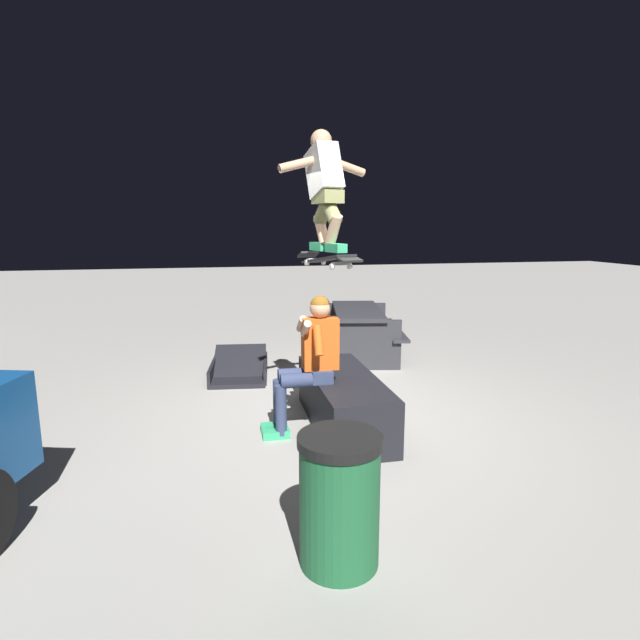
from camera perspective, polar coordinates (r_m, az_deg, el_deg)
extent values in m
plane|color=gray|center=(5.45, 1.76, -11.03)|extent=(40.00, 40.00, 0.00)
cube|color=black|center=(5.15, 2.72, -9.22)|extent=(1.73, 0.63, 0.53)
cube|color=#2D3856|center=(4.91, 0.00, -6.20)|extent=(0.32, 0.20, 0.12)
cube|color=#D15119|center=(4.83, 0.00, -2.68)|extent=(0.20, 0.34, 0.50)
sphere|color=tan|center=(4.76, 0.00, 1.42)|extent=(0.20, 0.20, 0.20)
sphere|color=brown|center=(4.76, 0.00, 1.66)|extent=(0.19, 0.19, 0.19)
cylinder|color=#D15119|center=(4.61, -0.22, -2.38)|extent=(0.19, 0.08, 0.29)
cylinder|color=tan|center=(4.65, -1.63, -1.01)|extent=(0.24, 0.07, 0.19)
cylinder|color=#D15119|center=(4.99, -1.14, -1.35)|extent=(0.19, 0.08, 0.29)
cylinder|color=tan|center=(4.88, -2.13, -0.45)|extent=(0.24, 0.07, 0.19)
cylinder|color=#2D3856|center=(4.80, -2.13, -6.87)|extent=(0.14, 0.40, 0.14)
cylinder|color=#2D3856|center=(4.86, -4.47, -10.20)|extent=(0.11, 0.11, 0.49)
cube|color=#2D9E66|center=(4.95, -5.02, -12.87)|extent=(0.10, 0.26, 0.08)
cylinder|color=#2D3856|center=(4.97, -2.49, -6.26)|extent=(0.14, 0.40, 0.14)
cylinder|color=#2D3856|center=(5.03, -4.74, -9.48)|extent=(0.11, 0.11, 0.49)
cube|color=#2D9E66|center=(5.12, -5.26, -12.08)|extent=(0.10, 0.26, 0.08)
cube|color=black|center=(4.76, 0.84, 6.98)|extent=(0.82, 0.37, 0.13)
cube|color=black|center=(5.17, -1.34, 7.50)|extent=(0.16, 0.22, 0.07)
cube|color=black|center=(4.36, 3.43, 6.88)|extent=(0.16, 0.22, 0.04)
cube|color=#99999E|center=(5.02, -0.56, 6.89)|extent=(0.10, 0.17, 0.04)
cylinder|color=white|center=(4.99, -1.50, 6.57)|extent=(0.06, 0.04, 0.05)
cylinder|color=white|center=(5.06, 0.38, 6.64)|extent=(0.06, 0.04, 0.05)
cube|color=#99999E|center=(4.52, 2.39, 6.45)|extent=(0.10, 0.17, 0.04)
cylinder|color=white|center=(4.48, 1.36, 6.10)|extent=(0.06, 0.04, 0.05)
cylinder|color=white|center=(4.56, 3.40, 6.17)|extent=(0.06, 0.04, 0.05)
cube|color=#2D9E66|center=(4.92, -0.07, 8.39)|extent=(0.28, 0.16, 0.08)
cube|color=#2D9E66|center=(4.60, 1.83, 8.21)|extent=(0.28, 0.16, 0.08)
cylinder|color=tan|center=(4.87, 0.20, 10.25)|extent=(0.25, 0.15, 0.31)
cylinder|color=olive|center=(4.81, 0.57, 12.62)|extent=(0.35, 0.20, 0.33)
cylinder|color=tan|center=(4.64, 1.54, 10.22)|extent=(0.25, 0.15, 0.31)
cylinder|color=olive|center=(4.71, 1.15, 12.66)|extent=(0.35, 0.20, 0.33)
cube|color=olive|center=(4.76, 0.86, 13.84)|extent=(0.34, 0.26, 0.12)
cube|color=silver|center=(4.85, 0.44, 16.63)|extent=(0.49, 0.31, 0.52)
sphere|color=tan|center=(4.94, 0.13, 19.80)|extent=(0.20, 0.20, 0.20)
cylinder|color=tan|center=(4.79, -2.16, 17.42)|extent=(0.18, 0.45, 0.19)
cylinder|color=tan|center=(4.97, 2.74, 17.17)|extent=(0.18, 0.45, 0.19)
cube|color=black|center=(6.89, -9.16, -6.19)|extent=(1.11, 0.83, 0.06)
cube|color=black|center=(6.86, -9.18, -5.48)|extent=(1.08, 0.82, 0.45)
cube|color=black|center=(6.86, -12.13, -5.69)|extent=(0.93, 0.15, 0.22)
cube|color=black|center=(6.89, -6.24, -5.44)|extent=(0.93, 0.15, 0.22)
cube|color=#28282D|center=(7.75, 4.28, 1.06)|extent=(1.80, 1.01, 0.06)
cube|color=#28282D|center=(7.77, 0.21, -1.13)|extent=(1.71, 0.56, 0.04)
cube|color=#28282D|center=(7.87, 8.24, -1.09)|extent=(1.71, 0.56, 0.04)
cube|color=#28282D|center=(8.57, 3.77, -0.45)|extent=(0.27, 1.09, 0.72)
cube|color=#28282D|center=(7.07, 4.82, -2.87)|extent=(0.27, 1.09, 0.72)
cylinder|color=#19512D|center=(3.18, 2.23, -20.33)|extent=(0.48, 0.48, 0.76)
cylinder|color=black|center=(2.99, 2.29, -13.61)|extent=(0.50, 0.50, 0.06)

